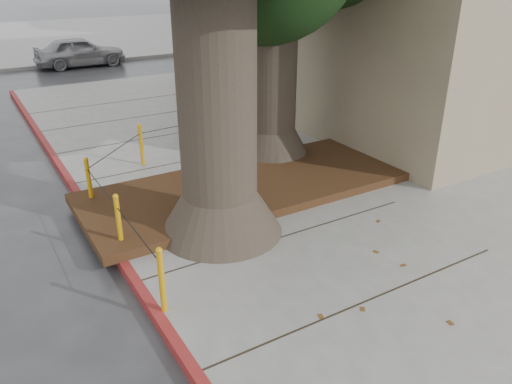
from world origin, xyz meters
The scene contains 8 objects.
ground centered at (0.00, 0.00, 0.00)m, with size 140.00×140.00×0.00m, color #28282B.
sidewalk_main centered at (6.00, 2.50, 0.07)m, with size 16.00×26.00×0.15m, color slate.
sidewalk_far centered at (6.00, 30.00, 0.07)m, with size 16.00×20.00×0.15m, color slate.
curb_red centered at (-2.00, 2.50, 0.07)m, with size 0.14×26.00×0.16m, color maroon.
planter_bed centered at (0.90, 3.90, 0.23)m, with size 6.40×2.60×0.16m, color black.
bollard_ring centered at (-0.87, 4.38, 0.66)m, with size 3.79×5.39×0.95m.
car_silver centered at (1.39, 19.62, 0.65)m, with size 1.55×3.84×1.31m, color #97979B.
car_red centered at (10.43, 19.36, 0.58)m, with size 1.23×3.52×1.16m, color maroon.
Camera 1 is at (-3.57, -3.88, 4.24)m, focal length 35.00 mm.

